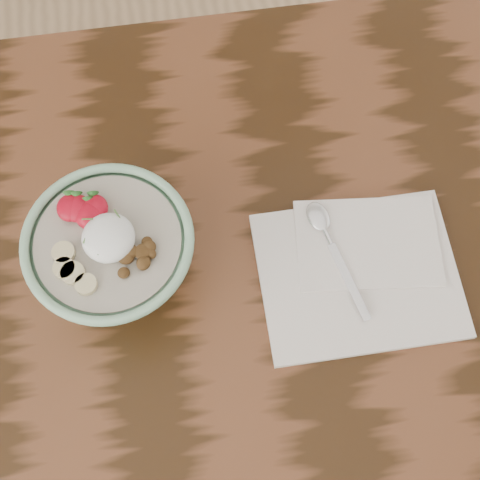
# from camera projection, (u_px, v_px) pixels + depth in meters

# --- Properties ---
(table) EXTENTS (1.60, 0.90, 0.75)m
(table) POSITION_uv_depth(u_px,v_px,m) (153.00, 342.00, 0.89)
(table) COLOR black
(table) RESTS_ON ground
(breakfast_bowl) EXTENTS (0.19, 0.19, 0.13)m
(breakfast_bowl) POSITION_uv_depth(u_px,v_px,m) (113.00, 253.00, 0.77)
(breakfast_bowl) COLOR #8CBC98
(breakfast_bowl) RESTS_ON table
(napkin) EXTENTS (0.24, 0.20, 0.01)m
(napkin) POSITION_uv_depth(u_px,v_px,m) (360.00, 268.00, 0.82)
(napkin) COLOR white
(napkin) RESTS_ON table
(spoon) EXTENTS (0.06, 0.16, 0.01)m
(spoon) POSITION_uv_depth(u_px,v_px,m) (326.00, 232.00, 0.83)
(spoon) COLOR silver
(spoon) RESTS_ON napkin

